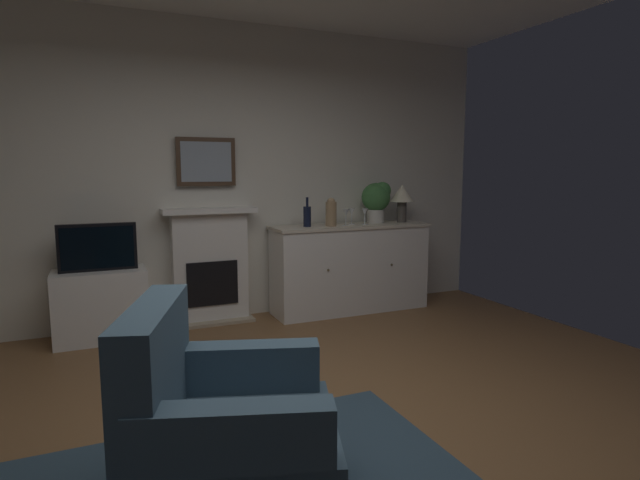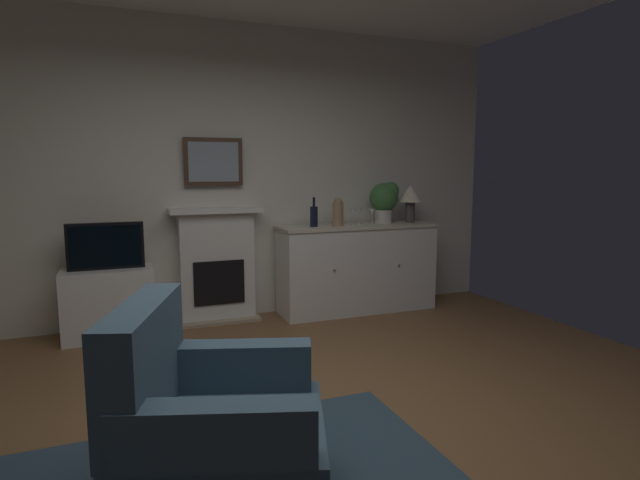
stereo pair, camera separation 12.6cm
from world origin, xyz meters
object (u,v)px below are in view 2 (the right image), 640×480
at_px(wine_glass_left, 353,213).
at_px(tv_set, 106,246).
at_px(tv_cabinet, 109,303).
at_px(wine_glass_center, 359,212).
at_px(wine_bottle, 314,216).
at_px(table_lamp, 410,196).
at_px(potted_plant_small, 385,199).
at_px(wine_glass_right, 372,213).
at_px(fireplace_unit, 217,265).
at_px(armchair, 211,429).
at_px(sideboard_cabinet, 357,268).
at_px(framed_picture, 213,162).
at_px(vase_decorative, 338,212).

relative_size(wine_glass_left, tv_set, 0.27).
xyz_separation_m(wine_glass_left, tv_cabinet, (-2.30, 0.07, -0.72)).
bearing_deg(wine_glass_center, tv_cabinet, -179.61).
distance_m(wine_bottle, tv_set, 1.91).
bearing_deg(table_lamp, potted_plant_small, 170.85).
height_order(wine_glass_left, wine_glass_right, same).
relative_size(wine_glass_right, tv_cabinet, 0.22).
xyz_separation_m(tv_set, potted_plant_small, (2.72, 0.05, 0.35)).
distance_m(fireplace_unit, potted_plant_small, 1.85).
relative_size(table_lamp, armchair, 0.40).
distance_m(table_lamp, wine_glass_right, 0.50).
height_order(sideboard_cabinet, wine_glass_left, wine_glass_left).
bearing_deg(armchair, potted_plant_small, 49.95).
bearing_deg(tv_set, wine_bottle, -0.26).
bearing_deg(wine_glass_center, tv_set, -179.06).
xyz_separation_m(framed_picture, wine_glass_left, (1.33, -0.28, -0.51)).
distance_m(sideboard_cabinet, wine_glass_center, 0.57).
bearing_deg(wine_bottle, table_lamp, 0.87).
relative_size(wine_glass_left, potted_plant_small, 0.38).
height_order(table_lamp, armchair, table_lamp).
distance_m(table_lamp, wine_bottle, 1.11).
bearing_deg(vase_decorative, wine_glass_right, 0.37).
height_order(table_lamp, vase_decorative, table_lamp).
relative_size(wine_glass_center, armchair, 0.16).
xyz_separation_m(fireplace_unit, framed_picture, (0.00, 0.05, 0.98)).
distance_m(wine_glass_center, potted_plant_small, 0.33).
bearing_deg(wine_glass_left, table_lamp, 4.55).
bearing_deg(wine_glass_center, armchair, -126.24).
distance_m(vase_decorative, armchair, 3.21).
bearing_deg(wine_bottle, fireplace_unit, 168.14).
bearing_deg(potted_plant_small, table_lamp, -9.15).
bearing_deg(framed_picture, potted_plant_small, -5.81).
relative_size(wine_glass_left, tv_cabinet, 0.22).
xyz_separation_m(vase_decorative, armchair, (-1.72, -2.63, -0.66)).
height_order(wine_glass_right, potted_plant_small, potted_plant_small).
height_order(wine_bottle, vase_decorative, wine_bottle).
bearing_deg(vase_decorative, potted_plant_small, 9.41).
xyz_separation_m(wine_bottle, potted_plant_small, (0.82, 0.06, 0.15)).
xyz_separation_m(tv_cabinet, armchair, (0.42, -2.70, 0.08)).
relative_size(fireplace_unit, vase_decorative, 3.91).
distance_m(wine_glass_center, armchair, 3.42).
height_order(table_lamp, potted_plant_small, potted_plant_small).
relative_size(sideboard_cabinet, tv_set, 2.65).
bearing_deg(wine_glass_left, fireplace_unit, 170.06).
height_order(table_lamp, tv_set, table_lamp).
relative_size(wine_bottle, tv_set, 0.47).
bearing_deg(table_lamp, fireplace_unit, 174.99).
height_order(fireplace_unit, wine_bottle, wine_bottle).
bearing_deg(armchair, vase_decorative, 56.87).
height_order(fireplace_unit, wine_glass_right, fireplace_unit).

